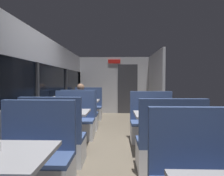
{
  "coord_description": "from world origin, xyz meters",
  "views": [
    {
      "loc": [
        0.12,
        -3.64,
        1.35
      ],
      "look_at": [
        -0.08,
        3.62,
        1.06
      ],
      "focal_mm": 30.48,
      "sensor_mm": 36.0,
      "label": 1
    }
  ],
  "objects_px": {
    "bench_mid_window_facing_end": "(54,144)",
    "bench_far_window_facing_entry": "(88,110)",
    "bench_near_window_facing_entry": "(34,164)",
    "bench_far_window_facing_end": "(80,118)",
    "dining_table_mid_window": "(66,116)",
    "bench_rear_aisle_facing_end": "(169,149)",
    "dining_table_far_window": "(84,103)",
    "seated_passenger": "(81,110)",
    "bench_rear_aisle_facing_entry": "(152,126)",
    "bench_mid_window_facing_entry": "(74,124)",
    "dining_table_rear_aisle": "(159,119)"
  },
  "relations": [
    {
      "from": "dining_table_mid_window",
      "to": "dining_table_far_window",
      "type": "height_order",
      "value": "same"
    },
    {
      "from": "dining_table_mid_window",
      "to": "bench_mid_window_facing_entry",
      "type": "distance_m",
      "value": 0.77
    },
    {
      "from": "dining_table_mid_window",
      "to": "bench_rear_aisle_facing_end",
      "type": "bearing_deg",
      "value": -26.68
    },
    {
      "from": "bench_mid_window_facing_entry",
      "to": "seated_passenger",
      "type": "bearing_deg",
      "value": 90.0
    },
    {
      "from": "bench_far_window_facing_entry",
      "to": "bench_rear_aisle_facing_entry",
      "type": "relative_size",
      "value": 1.0
    },
    {
      "from": "dining_table_rear_aisle",
      "to": "bench_mid_window_facing_end",
      "type": "bearing_deg",
      "value": -164.41
    },
    {
      "from": "bench_near_window_facing_entry",
      "to": "bench_mid_window_facing_entry",
      "type": "height_order",
      "value": "same"
    },
    {
      "from": "dining_table_rear_aisle",
      "to": "bench_rear_aisle_facing_entry",
      "type": "relative_size",
      "value": 0.82
    },
    {
      "from": "dining_table_far_window",
      "to": "bench_rear_aisle_facing_end",
      "type": "xyz_separation_m",
      "value": [
        1.79,
        -3.05,
        -0.31
      ]
    },
    {
      "from": "bench_rear_aisle_facing_entry",
      "to": "seated_passenger",
      "type": "bearing_deg",
      "value": 150.3
    },
    {
      "from": "dining_table_far_window",
      "to": "bench_rear_aisle_facing_entry",
      "type": "bearing_deg",
      "value": -42.64
    },
    {
      "from": "bench_rear_aisle_facing_end",
      "to": "seated_passenger",
      "type": "bearing_deg",
      "value": 126.49
    },
    {
      "from": "bench_mid_window_facing_end",
      "to": "bench_far_window_facing_entry",
      "type": "relative_size",
      "value": 1.0
    },
    {
      "from": "bench_mid_window_facing_end",
      "to": "bench_near_window_facing_entry",
      "type": "bearing_deg",
      "value": -90.0
    },
    {
      "from": "dining_table_far_window",
      "to": "dining_table_rear_aisle",
      "type": "distance_m",
      "value": 2.95
    },
    {
      "from": "bench_mid_window_facing_end",
      "to": "bench_far_window_facing_entry",
      "type": "xyz_separation_m",
      "value": [
        0.0,
        3.55,
        0.0
      ]
    },
    {
      "from": "bench_far_window_facing_entry",
      "to": "seated_passenger",
      "type": "height_order",
      "value": "seated_passenger"
    },
    {
      "from": "dining_table_far_window",
      "to": "bench_rear_aisle_facing_end",
      "type": "distance_m",
      "value": 3.55
    },
    {
      "from": "bench_near_window_facing_entry",
      "to": "bench_rear_aisle_facing_entry",
      "type": "height_order",
      "value": "same"
    },
    {
      "from": "bench_far_window_facing_entry",
      "to": "dining_table_mid_window",
      "type": "bearing_deg",
      "value": -90.0
    },
    {
      "from": "bench_far_window_facing_end",
      "to": "bench_rear_aisle_facing_end",
      "type": "relative_size",
      "value": 1.0
    },
    {
      "from": "bench_rear_aisle_facing_end",
      "to": "bench_mid_window_facing_entry",
      "type": "bearing_deg",
      "value": 138.23
    },
    {
      "from": "bench_rear_aisle_facing_entry",
      "to": "bench_far_window_facing_end",
      "type": "bearing_deg",
      "value": 152.08
    },
    {
      "from": "bench_far_window_facing_entry",
      "to": "dining_table_rear_aisle",
      "type": "height_order",
      "value": "bench_far_window_facing_entry"
    },
    {
      "from": "bench_mid_window_facing_end",
      "to": "bench_far_window_facing_end",
      "type": "relative_size",
      "value": 1.0
    },
    {
      "from": "dining_table_mid_window",
      "to": "bench_rear_aisle_facing_entry",
      "type": "height_order",
      "value": "bench_rear_aisle_facing_entry"
    },
    {
      "from": "bench_far_window_facing_end",
      "to": "dining_table_rear_aisle",
      "type": "xyz_separation_m",
      "value": [
        1.79,
        -1.65,
        0.31
      ]
    },
    {
      "from": "dining_table_far_window",
      "to": "seated_passenger",
      "type": "relative_size",
      "value": 0.71
    },
    {
      "from": "bench_mid_window_facing_end",
      "to": "bench_rear_aisle_facing_entry",
      "type": "bearing_deg",
      "value": 33.81
    },
    {
      "from": "bench_rear_aisle_facing_entry",
      "to": "seated_passenger",
      "type": "distance_m",
      "value": 2.07
    },
    {
      "from": "bench_far_window_facing_end",
      "to": "dining_table_far_window",
      "type": "bearing_deg",
      "value": 90.0
    },
    {
      "from": "seated_passenger",
      "to": "bench_near_window_facing_entry",
      "type": "bearing_deg",
      "value": -90.0
    },
    {
      "from": "dining_table_mid_window",
      "to": "bench_rear_aisle_facing_end",
      "type": "relative_size",
      "value": 0.82
    },
    {
      "from": "dining_table_far_window",
      "to": "bench_near_window_facing_entry",
      "type": "bearing_deg",
      "value": -90.0
    },
    {
      "from": "bench_mid_window_facing_end",
      "to": "dining_table_rear_aisle",
      "type": "height_order",
      "value": "bench_mid_window_facing_end"
    },
    {
      "from": "bench_near_window_facing_entry",
      "to": "bench_far_window_facing_end",
      "type": "height_order",
      "value": "same"
    },
    {
      "from": "dining_table_rear_aisle",
      "to": "bench_near_window_facing_entry",
      "type": "bearing_deg",
      "value": -145.11
    },
    {
      "from": "dining_table_far_window",
      "to": "bench_rear_aisle_facing_entry",
      "type": "relative_size",
      "value": 0.82
    },
    {
      "from": "dining_table_far_window",
      "to": "bench_rear_aisle_facing_entry",
      "type": "height_order",
      "value": "bench_rear_aisle_facing_entry"
    },
    {
      "from": "bench_far_window_facing_end",
      "to": "seated_passenger",
      "type": "xyz_separation_m",
      "value": [
        0.0,
        0.07,
        0.21
      ]
    },
    {
      "from": "bench_rear_aisle_facing_entry",
      "to": "bench_rear_aisle_facing_end",
      "type": "bearing_deg",
      "value": -90.0
    },
    {
      "from": "dining_table_far_window",
      "to": "bench_far_window_facing_entry",
      "type": "relative_size",
      "value": 0.82
    },
    {
      "from": "bench_mid_window_facing_end",
      "to": "bench_mid_window_facing_entry",
      "type": "relative_size",
      "value": 1.0
    },
    {
      "from": "bench_rear_aisle_facing_end",
      "to": "bench_far_window_facing_entry",
      "type": "bearing_deg",
      "value": 115.54
    },
    {
      "from": "bench_far_window_facing_end",
      "to": "bench_rear_aisle_facing_entry",
      "type": "xyz_separation_m",
      "value": [
        1.79,
        -0.95,
        0.0
      ]
    },
    {
      "from": "bench_mid_window_facing_entry",
      "to": "bench_rear_aisle_facing_end",
      "type": "xyz_separation_m",
      "value": [
        1.79,
        -1.6,
        0.0
      ]
    },
    {
      "from": "dining_table_far_window",
      "to": "bench_far_window_facing_entry",
      "type": "xyz_separation_m",
      "value": [
        0.0,
        0.7,
        -0.31
      ]
    },
    {
      "from": "dining_table_rear_aisle",
      "to": "dining_table_far_window",
      "type": "bearing_deg",
      "value": 127.33
    },
    {
      "from": "bench_rear_aisle_facing_end",
      "to": "seated_passenger",
      "type": "distance_m",
      "value": 3.02
    },
    {
      "from": "bench_far_window_facing_end",
      "to": "bench_rear_aisle_facing_entry",
      "type": "height_order",
      "value": "same"
    }
  ]
}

